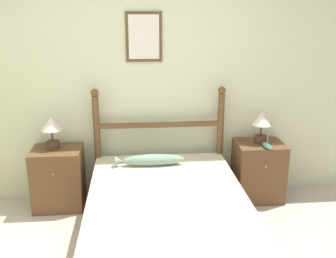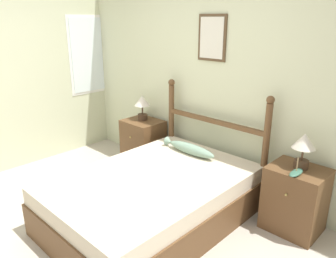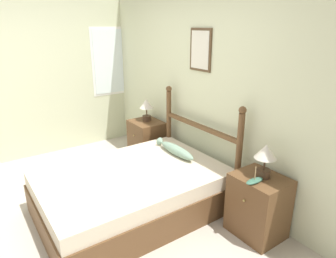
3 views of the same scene
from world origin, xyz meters
The scene contains 10 objects.
ground_plane centered at (0.00, 0.00, 0.00)m, with size 16.00×16.00×0.00m, color #B7AD9E.
wall_back centered at (0.00, 1.73, 1.28)m, with size 6.40×0.08×2.55m.
bed centered at (0.22, 0.59, 0.25)m, with size 1.43×2.05×0.50m.
headboard centered at (0.22, 1.59, 0.69)m, with size 1.44×0.08×1.27m.
nightstand_left centered at (-0.88, 1.45, 0.33)m, with size 0.52×0.46×0.66m.
nightstand_right centered at (1.32, 1.45, 0.33)m, with size 0.52×0.46×0.66m.
table_lamp_left centered at (-0.91, 1.48, 0.89)m, with size 0.21×0.21×0.35m.
table_lamp_right centered at (1.32, 1.47, 0.89)m, with size 0.21×0.21×0.35m.
model_boat centered at (1.35, 1.31, 0.67)m, with size 0.08×0.22×0.17m.
fish_pillow centered at (0.11, 1.29, 0.56)m, with size 0.72×0.14×0.12m.
Camera 2 is at (2.36, -1.41, 1.99)m, focal length 35.00 mm.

